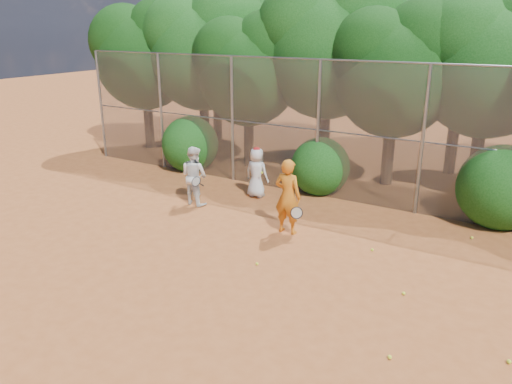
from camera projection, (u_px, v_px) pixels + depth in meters
The scene contains 23 objects.
ground at pixel (234, 288), 9.84m from camera, with size 80.00×80.00×0.00m, color #A15124.
fence_back at pixel (346, 131), 14.11m from camera, with size 20.05×0.09×4.03m.
tree_0 at pixel (146, 50), 19.72m from camera, with size 4.38×3.81×6.00m.
tree_1 at pixel (204, 45), 18.83m from camera, with size 4.64×4.03×6.35m.
tree_2 at pixel (250, 65), 17.22m from camera, with size 3.99×3.47×5.47m.
tree_3 at pixel (330, 41), 16.55m from camera, with size 4.89×4.26×6.70m.
tree_4 at pixel (398, 65), 15.05m from camera, with size 4.19×3.64×5.73m.
tree_5 at pixel (493, 56), 14.38m from camera, with size 4.51×3.92×6.17m.
tree_9 at pixel (217, 39), 21.12m from camera, with size 4.83×4.20×6.62m.
tree_10 at pixel (329, 32), 18.75m from camera, with size 5.15×4.48×7.06m.
tree_11 at pixel (466, 49), 16.13m from camera, with size 4.64×4.03×6.35m.
bush_0 at pixel (190, 142), 17.56m from camera, with size 2.00×2.00×2.00m, color #114411.
bush_1 at pixel (320, 164), 15.15m from camera, with size 1.80×1.80×1.80m, color #114411.
bush_2 at pixel (502, 183), 12.65m from camera, with size 2.20×2.20×2.20m, color #114411.
player_yellow at pixel (288, 197), 12.17m from camera, with size 0.85×0.54×1.89m.
player_teen at pixel (257, 172), 14.79m from camera, with size 0.73×0.48×1.53m.
player_white at pixel (194, 176), 14.17m from camera, with size 0.90×0.77×1.69m.
ball_0 at pixel (404, 293), 9.58m from camera, with size 0.07×0.07×0.07m, color #D4F02B.
ball_1 at pixel (372, 250), 11.42m from camera, with size 0.07×0.07×0.07m, color #D4F02B.
ball_2 at pixel (390, 357), 7.75m from camera, with size 0.07×0.07×0.07m, color #D4F02B.
ball_4 at pixel (257, 264), 10.75m from camera, with size 0.07×0.07×0.07m, color #D4F02B.
ball_5 at pixel (472, 238), 12.07m from camera, with size 0.07×0.07×0.07m, color #D4F02B.
ball_6 at pixel (509, 362), 7.64m from camera, with size 0.07×0.07×0.07m, color #D4F02B.
Camera 1 is at (4.87, -7.24, 4.96)m, focal length 35.00 mm.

